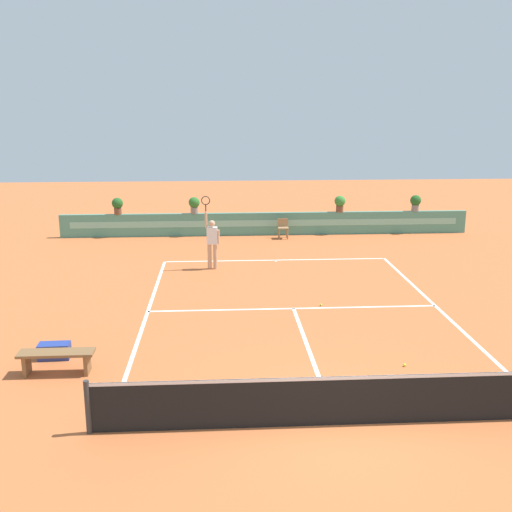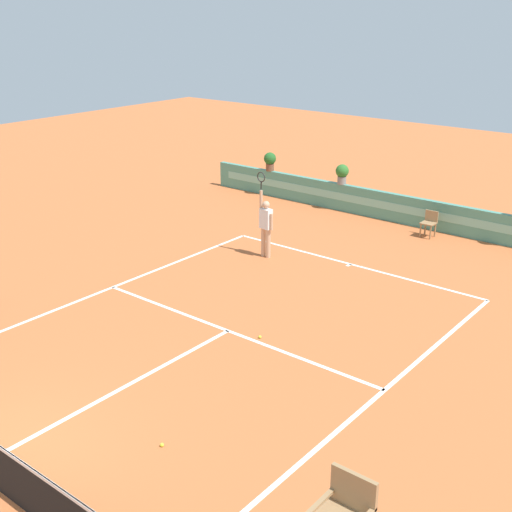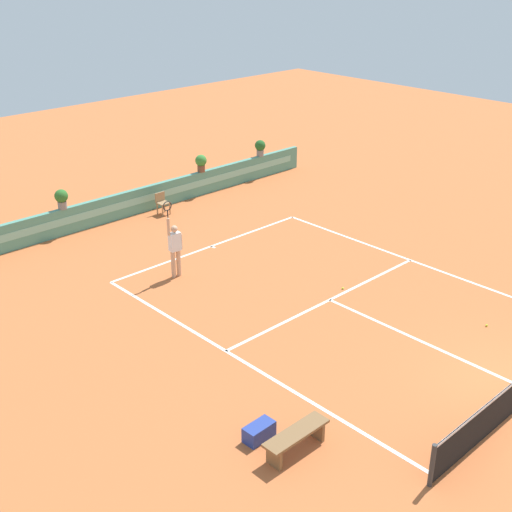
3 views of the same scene
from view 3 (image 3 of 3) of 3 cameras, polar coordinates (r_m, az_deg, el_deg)
The scene contains 12 objects.
ground_plane at distance 20.27m, azimuth 7.03°, elevation -4.05°, with size 60.00×60.00×0.00m, color #BC6033.
court_lines at distance 20.67m, azimuth 5.51°, elevation -3.36°, with size 8.32×11.94×0.01m.
back_wall_barrier at distance 27.22m, azimuth -9.90°, elevation 4.54°, with size 18.00×0.21×1.00m.
ball_kid_chair at distance 27.01m, azimuth -7.84°, elevation 4.47°, with size 0.44×0.44×0.85m.
bench_courtside at distance 14.60m, azimuth 3.38°, elevation -14.85°, with size 1.60×0.44×0.51m.
gear_bag at distance 15.02m, azimuth 0.26°, elevation -14.47°, with size 0.70×0.36×0.36m, color navy.
tennis_player at distance 21.52m, azimuth -6.79°, elevation 0.83°, with size 0.62×0.25×2.58m.
tennis_ball_near_baseline at distance 21.14m, azimuth 7.26°, elevation -2.69°, with size 0.07×0.07×0.07m, color #CCE033.
tennis_ball_mid_court at distance 20.05m, azimuth 18.72°, elevation -5.51°, with size 0.07×0.07×0.07m, color #CCE033.
potted_plant_left at distance 25.43m, azimuth -15.95°, elevation 4.70°, with size 0.48×0.48×0.72m.
potted_plant_right at distance 28.75m, azimuth -4.62°, elevation 7.83°, with size 0.48×0.48×0.72m.
potted_plant_far_right at distance 30.92m, azimuth 0.35°, elevation 9.10°, with size 0.48×0.48×0.72m.
Camera 3 is at (-13.94, -5.13, 9.63)m, focal length 47.87 mm.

